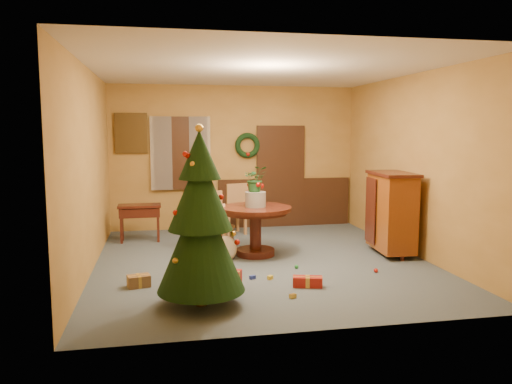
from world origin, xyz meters
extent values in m
plane|color=#394453|center=(0.00, 0.00, 0.00)|extent=(5.50, 5.50, 0.00)
plane|color=silver|center=(0.00, 0.00, 2.90)|extent=(5.50, 5.50, 0.00)
plane|color=olive|center=(0.00, 2.75, 1.45)|extent=(5.00, 0.00, 5.00)
plane|color=olive|center=(0.00, -2.75, 1.45)|extent=(5.00, 0.00, 5.00)
plane|color=olive|center=(-2.50, 0.00, 1.45)|extent=(0.00, 5.50, 5.50)
plane|color=olive|center=(2.50, 0.00, 1.45)|extent=(0.00, 5.50, 5.50)
cube|color=black|center=(1.05, 2.71, 0.50)|extent=(2.80, 0.06, 1.00)
cube|color=black|center=(0.95, 2.70, 1.05)|extent=(1.00, 0.08, 2.10)
cube|color=white|center=(0.95, 2.73, 1.00)|extent=(0.80, 0.03, 1.90)
cube|color=black|center=(-1.10, 2.70, 1.55)|extent=(1.05, 0.08, 1.45)
cube|color=white|center=(-1.10, 2.73, 1.55)|extent=(0.88, 0.03, 1.25)
cube|color=white|center=(-1.48, 2.65, 1.55)|extent=(0.42, 0.02, 1.45)
cube|color=white|center=(-0.72, 2.65, 1.55)|extent=(0.42, 0.02, 1.45)
torus|color=black|center=(0.25, 2.67, 1.70)|extent=(0.51, 0.11, 0.51)
cube|color=#4C3819|center=(-2.05, 2.71, 1.95)|extent=(0.62, 0.05, 0.78)
cube|color=gray|center=(-2.05, 2.74, 1.95)|extent=(0.48, 0.02, 0.62)
cylinder|color=black|center=(-0.03, 0.37, 0.76)|extent=(1.15, 1.15, 0.06)
cylinder|color=black|center=(-0.03, 0.37, 0.70)|extent=(1.03, 1.03, 0.04)
cylinder|color=black|center=(-0.03, 0.37, 0.39)|extent=(0.18, 0.18, 0.64)
cylinder|color=black|center=(-0.03, 0.37, 0.05)|extent=(0.62, 0.62, 0.10)
cylinder|color=slate|center=(-0.03, 0.37, 0.91)|extent=(0.33, 0.33, 0.24)
imported|color=#1E4C23|center=(-0.03, 0.37, 1.24)|extent=(0.37, 0.32, 0.41)
cube|color=#A16940|center=(-0.64, 0.54, 0.47)|extent=(0.58, 0.58, 0.05)
cube|color=#A16940|center=(-0.72, 0.72, 0.75)|extent=(0.42, 0.21, 0.52)
cube|color=#A16940|center=(-0.54, 0.77, 0.22)|extent=(0.06, 0.06, 0.45)
cube|color=#A16940|center=(-0.87, 0.63, 0.22)|extent=(0.06, 0.06, 0.45)
cube|color=#A16940|center=(-0.40, 0.44, 0.22)|extent=(0.06, 0.06, 0.45)
cube|color=#A16940|center=(-0.73, 0.30, 0.22)|extent=(0.06, 0.06, 0.45)
cube|color=#A16940|center=(-0.14, 2.09, 0.47)|extent=(0.54, 0.54, 0.05)
cube|color=#A16940|center=(-0.08, 1.90, 0.75)|extent=(0.43, 0.16, 0.52)
cube|color=#A16940|center=(-0.26, 1.87, 0.22)|extent=(0.06, 0.06, 0.45)
cube|color=#A16940|center=(0.08, 1.97, 0.22)|extent=(0.06, 0.06, 0.45)
cube|color=#A16940|center=(-0.36, 2.21, 0.22)|extent=(0.06, 0.06, 0.45)
cube|color=#A16940|center=(-0.02, 2.30, 0.22)|extent=(0.06, 0.06, 0.45)
cylinder|color=black|center=(-0.73, 2.00, 0.37)|extent=(0.09, 0.09, 0.74)
cylinder|color=black|center=(-0.73, 2.00, 0.75)|extent=(0.30, 0.30, 0.03)
imported|color=#19471E|center=(-0.73, 2.00, 1.00)|extent=(0.26, 0.21, 0.47)
cylinder|color=#382111|center=(-1.08, -1.80, 0.11)|extent=(0.13, 0.13, 0.22)
cone|color=black|center=(-1.08, -1.80, 0.78)|extent=(1.01, 1.01, 1.19)
cone|color=black|center=(-1.08, -1.80, 1.33)|extent=(0.73, 0.73, 0.87)
cone|color=black|center=(-1.08, -1.80, 1.74)|extent=(0.48, 0.48, 0.55)
sphere|color=gold|center=(-1.08, -1.80, 2.03)|extent=(0.09, 0.09, 0.09)
cube|color=black|center=(-1.89, 1.77, 0.65)|extent=(0.76, 0.38, 0.04)
cube|color=black|center=(-1.89, 1.77, 0.54)|extent=(0.72, 0.35, 0.16)
cube|color=black|center=(-2.21, 1.77, 0.31)|extent=(0.05, 0.27, 0.62)
cube|color=black|center=(-1.57, 1.77, 0.31)|extent=(0.05, 0.27, 0.62)
cube|color=#5D230A|center=(2.15, 0.04, 0.69)|extent=(0.56, 1.02, 1.22)
cube|color=black|center=(2.15, 0.04, 1.31)|extent=(0.62, 1.08, 0.05)
cylinder|color=black|center=(2.15, -0.38, 0.04)|extent=(0.07, 0.07, 0.09)
cylinder|color=black|center=(2.15, 0.45, 0.04)|extent=(0.07, 0.07, 0.09)
cube|color=brown|center=(-1.29, -1.11, 0.08)|extent=(0.32, 0.24, 0.16)
cube|color=gold|center=(-1.29, -1.11, 0.08)|extent=(0.32, 0.04, 0.17)
cube|color=gold|center=(-1.29, -1.11, 0.08)|extent=(0.05, 0.23, 0.17)
cube|color=maroon|center=(-0.67, -1.30, 0.12)|extent=(0.32, 0.32, 0.24)
cube|color=gold|center=(-0.67, -1.30, 0.12)|extent=(0.24, 0.14, 0.25)
cube|color=gold|center=(-0.67, -1.30, 0.12)|extent=(0.14, 0.24, 0.25)
cube|color=brown|center=(-1.81, -0.94, 0.08)|extent=(0.32, 0.25, 0.15)
cube|color=gold|center=(-1.81, -0.94, 0.08)|extent=(0.28, 0.09, 0.15)
cube|color=gold|center=(-1.81, -0.94, 0.08)|extent=(0.08, 0.20, 0.15)
cube|color=maroon|center=(0.33, -1.36, 0.07)|extent=(0.40, 0.25, 0.13)
cube|color=gold|center=(0.33, -1.36, 0.07)|extent=(0.37, 0.13, 0.13)
cube|color=gold|center=(0.33, -1.36, 0.07)|extent=(0.09, 0.17, 0.13)
cube|color=#24369F|center=(-0.31, -0.90, 0.03)|extent=(0.09, 0.08, 0.05)
sphere|color=#268B38|center=(0.41, -0.52, 0.03)|extent=(0.06, 0.06, 0.06)
cube|color=gold|center=(-0.08, -0.96, 0.03)|extent=(0.09, 0.09, 0.05)
sphere|color=#B7170C|center=(1.47, -0.93, 0.03)|extent=(0.06, 0.06, 0.06)
cube|color=gold|center=(0.02, -1.75, 0.03)|extent=(0.09, 0.08, 0.05)
camera|label=1|loc=(-1.51, -7.36, 2.01)|focal=35.00mm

